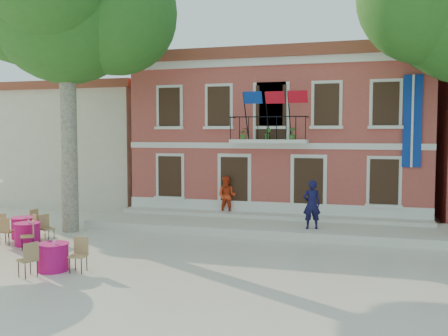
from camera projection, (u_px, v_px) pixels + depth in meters
ground at (175, 252)px, 16.15m from camera, size 90.00×90.00×0.00m
main_building at (286, 134)px, 24.90m from camera, size 13.50×9.59×7.50m
neighbor_west at (93, 144)px, 29.09m from camera, size 9.40×9.40×6.40m
terrace at (263, 226)px, 19.80m from camera, size 14.00×3.40×0.30m
plane_tree_west at (66, 7)px, 18.91m from camera, size 5.93×5.93×11.65m
pedestrian_navy at (312, 204)px, 18.38m from camera, size 0.76×0.62×1.81m
pedestrian_orange at (227, 196)px, 21.47m from camera, size 0.84×0.66×1.68m
cafe_table_0 at (27, 233)px, 17.07m from camera, size 1.73×1.86×0.95m
cafe_table_1 at (53, 256)px, 13.88m from camera, size 1.72×1.86×0.95m
cafe_table_3 at (23, 227)px, 18.19m from camera, size 1.86×1.71×0.95m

